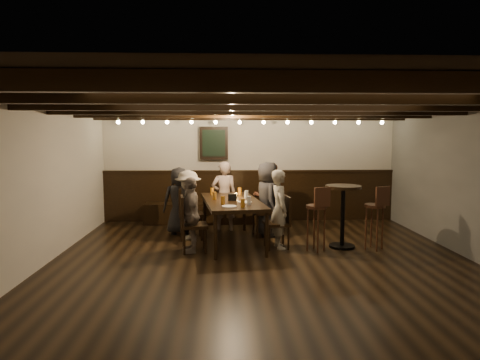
{
  "coord_description": "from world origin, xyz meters",
  "views": [
    {
      "loc": [
        -0.59,
        -6.06,
        1.92
      ],
      "look_at": [
        -0.31,
        1.3,
        1.15
      ],
      "focal_mm": 32.0,
      "sensor_mm": 36.0,
      "label": 1
    }
  ],
  "objects_px": {
    "dining_table": "(232,204)",
    "high_top_table": "(343,207)",
    "person_left_near": "(188,205)",
    "person_bench_right": "(269,197)",
    "person_right_near": "(267,199)",
    "chair_right_near": "(266,220)",
    "person_bench_centre": "(224,196)",
    "chair_right_far": "(278,232)",
    "bar_stool_right": "(375,226)",
    "person_right_far": "(280,209)",
    "person_left_far": "(191,215)",
    "person_bench_left": "(179,201)",
    "chair_left_far": "(193,235)",
    "chair_left_near": "(190,223)",
    "bar_stool_left": "(316,227)"
  },
  "relations": [
    {
      "from": "person_left_far",
      "to": "high_top_table",
      "type": "bearing_deg",
      "value": 86.63
    },
    {
      "from": "bar_stool_left",
      "to": "bar_stool_right",
      "type": "bearing_deg",
      "value": -18.83
    },
    {
      "from": "person_bench_left",
      "to": "high_top_table",
      "type": "xyz_separation_m",
      "value": [
        2.9,
        -1.13,
        0.05
      ]
    },
    {
      "from": "chair_right_near",
      "to": "person_right_near",
      "type": "distance_m",
      "value": 0.41
    },
    {
      "from": "chair_right_far",
      "to": "person_bench_left",
      "type": "bearing_deg",
      "value": 50.17
    },
    {
      "from": "dining_table",
      "to": "bar_stool_right",
      "type": "relative_size",
      "value": 2.0
    },
    {
      "from": "dining_table",
      "to": "person_bench_centre",
      "type": "bearing_deg",
      "value": 90.0
    },
    {
      "from": "high_top_table",
      "to": "bar_stool_right",
      "type": "distance_m",
      "value": 0.61
    },
    {
      "from": "person_bench_right",
      "to": "person_right_far",
      "type": "bearing_deg",
      "value": 83.66
    },
    {
      "from": "high_top_table",
      "to": "person_right_near",
      "type": "bearing_deg",
      "value": 143.13
    },
    {
      "from": "chair_right_far",
      "to": "high_top_table",
      "type": "height_order",
      "value": "high_top_table"
    },
    {
      "from": "person_bench_right",
      "to": "bar_stool_left",
      "type": "xyz_separation_m",
      "value": [
        0.62,
        -1.57,
        -0.28
      ]
    },
    {
      "from": "person_bench_right",
      "to": "high_top_table",
      "type": "relative_size",
      "value": 1.28
    },
    {
      "from": "chair_left_far",
      "to": "person_bench_centre",
      "type": "height_order",
      "value": "person_bench_centre"
    },
    {
      "from": "chair_right_far",
      "to": "person_left_far",
      "type": "distance_m",
      "value": 1.51
    },
    {
      "from": "dining_table",
      "to": "high_top_table",
      "type": "distance_m",
      "value": 1.92
    },
    {
      "from": "chair_right_far",
      "to": "person_left_near",
      "type": "xyz_separation_m",
      "value": [
        -1.57,
        0.7,
        0.37
      ]
    },
    {
      "from": "chair_left_far",
      "to": "person_bench_left",
      "type": "bearing_deg",
      "value": -172.39
    },
    {
      "from": "person_left_near",
      "to": "person_bench_right",
      "type": "bearing_deg",
      "value": 105.26
    },
    {
      "from": "chair_right_near",
      "to": "person_left_near",
      "type": "distance_m",
      "value": 1.51
    },
    {
      "from": "person_bench_left",
      "to": "high_top_table",
      "type": "height_order",
      "value": "person_bench_left"
    },
    {
      "from": "chair_right_far",
      "to": "bar_stool_left",
      "type": "xyz_separation_m",
      "value": [
        0.62,
        -0.21,
        0.13
      ]
    },
    {
      "from": "bar_stool_right",
      "to": "person_bench_right",
      "type": "bearing_deg",
      "value": 110.39
    },
    {
      "from": "person_right_near",
      "to": "person_right_far",
      "type": "xyz_separation_m",
      "value": [
        0.12,
        -0.89,
        -0.04
      ]
    },
    {
      "from": "chair_left_near",
      "to": "person_left_near",
      "type": "xyz_separation_m",
      "value": [
        -0.03,
        -0.0,
        0.35
      ]
    },
    {
      "from": "person_left_near",
      "to": "bar_stool_right",
      "type": "bearing_deg",
      "value": 67.39
    },
    {
      "from": "dining_table",
      "to": "bar_stool_right",
      "type": "bearing_deg",
      "value": -19.63
    },
    {
      "from": "chair_left_far",
      "to": "person_bench_right",
      "type": "bearing_deg",
      "value": 129.81
    },
    {
      "from": "dining_table",
      "to": "person_right_near",
      "type": "relative_size",
      "value": 1.54
    },
    {
      "from": "person_bench_right",
      "to": "person_right_far",
      "type": "xyz_separation_m",
      "value": [
        0.03,
        -1.36,
        -0.01
      ]
    },
    {
      "from": "person_right_far",
      "to": "person_left_near",
      "type": "bearing_deg",
      "value": 59.04
    },
    {
      "from": "chair_left_far",
      "to": "chair_right_near",
      "type": "relative_size",
      "value": 0.96
    },
    {
      "from": "person_bench_left",
      "to": "person_left_far",
      "type": "relative_size",
      "value": 1.05
    },
    {
      "from": "chair_left_far",
      "to": "dining_table",
      "type": "bearing_deg",
      "value": 122.02
    },
    {
      "from": "high_top_table",
      "to": "bar_stool_right",
      "type": "bearing_deg",
      "value": -17.19
    },
    {
      "from": "chair_left_near",
      "to": "chair_right_far",
      "type": "relative_size",
      "value": 1.09
    },
    {
      "from": "chair_left_near",
      "to": "chair_right_near",
      "type": "bearing_deg",
      "value": 90.0
    },
    {
      "from": "person_bench_left",
      "to": "bar_stool_left",
      "type": "bearing_deg",
      "value": 143.34
    },
    {
      "from": "person_left_near",
      "to": "high_top_table",
      "type": "xyz_separation_m",
      "value": [
        2.69,
        -0.71,
        0.06
      ]
    },
    {
      "from": "chair_right_far",
      "to": "bar_stool_right",
      "type": "height_order",
      "value": "bar_stool_right"
    },
    {
      "from": "chair_left_far",
      "to": "person_left_far",
      "type": "height_order",
      "value": "person_left_far"
    },
    {
      "from": "person_right_far",
      "to": "bar_stool_right",
      "type": "bearing_deg",
      "value": -103.45
    },
    {
      "from": "dining_table",
      "to": "person_bench_centre",
      "type": "distance_m",
      "value": 1.05
    },
    {
      "from": "high_top_table",
      "to": "bar_stool_left",
      "type": "xyz_separation_m",
      "value": [
        -0.5,
        -0.21,
        -0.3
      ]
    },
    {
      "from": "chair_left_near",
      "to": "bar_stool_right",
      "type": "xyz_separation_m",
      "value": [
        3.16,
        -0.87,
        0.11
      ]
    },
    {
      "from": "chair_left_near",
      "to": "chair_right_far",
      "type": "distance_m",
      "value": 1.7
    },
    {
      "from": "person_bench_centre",
      "to": "chair_right_far",
      "type": "bearing_deg",
      "value": 115.6
    },
    {
      "from": "chair_left_near",
      "to": "chair_right_near",
      "type": "relative_size",
      "value": 1.0
    },
    {
      "from": "person_left_far",
      "to": "person_bench_left",
      "type": "bearing_deg",
      "value": -173.66
    },
    {
      "from": "person_left_near",
      "to": "person_right_far",
      "type": "xyz_separation_m",
      "value": [
        1.6,
        -0.7,
        0.03
      ]
    }
  ]
}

